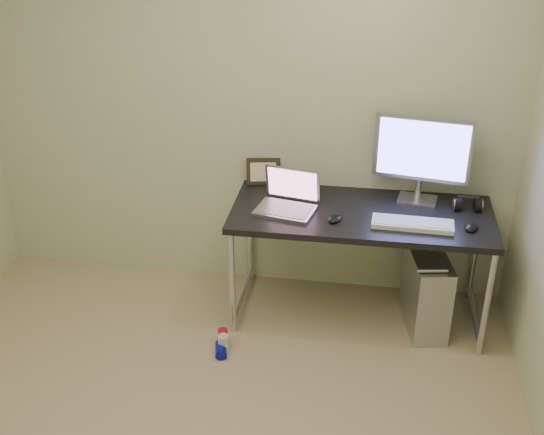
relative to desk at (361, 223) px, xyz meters
The scene contains 16 objects.
wall_back 1.04m from the desk, 156.26° to the left, with size 3.50×0.02×2.50m, color beige.
desk is the anchor object (origin of this frame).
tower_computer 0.60m from the desk, ahead, with size 0.29×0.52×0.54m.
cable_a 0.55m from the desk, 38.07° to the left, with size 0.01×0.01×0.70m, color black.
cable_b 0.62m from the desk, 30.56° to the left, with size 0.01×0.01×0.72m, color black.
can_red 1.10m from the desk, 149.96° to the right, with size 0.06×0.06×0.11m, color red.
can_white 1.11m from the desk, 145.92° to the right, with size 0.06×0.06×0.12m, color silver.
can_blue 1.15m from the desk, 144.85° to the right, with size 0.07×0.07×0.12m, color #0A0EA4.
laptop 0.47m from the desk, behind, with size 0.40×0.35×0.24m.
monitor 0.56m from the desk, 31.66° to the left, with size 0.59×0.21×0.55m.
keyboard 0.34m from the desk, 25.65° to the right, with size 0.47×0.15×0.03m, color white.
mouse_right 0.65m from the desk, 11.40° to the right, with size 0.07×0.11×0.04m, color black.
mouse_left 0.23m from the desk, 138.24° to the right, with size 0.07×0.12×0.04m, color black.
headphones 0.66m from the desk, 11.86° to the left, with size 0.16×0.10×0.11m.
picture_frame 0.75m from the desk, 154.57° to the left, with size 0.22×0.03×0.18m, color black.
webcam 0.46m from the desk, 143.92° to the left, with size 0.04×0.03×0.12m.
Camera 1 is at (0.81, -2.33, 2.63)m, focal length 45.00 mm.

